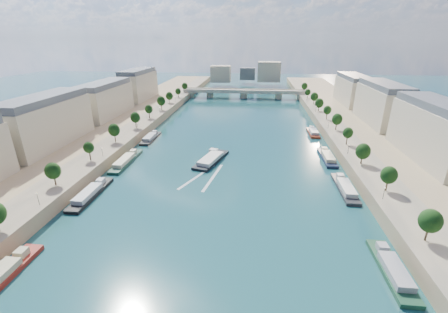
# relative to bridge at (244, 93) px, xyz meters

# --- Properties ---
(ground) EXTENTS (700.00, 700.00, 0.00)m
(ground) POSITION_rel_bridge_xyz_m (0.00, -138.44, -5.08)
(ground) COLOR #0D373D
(ground) RESTS_ON ground
(quay_left) EXTENTS (44.00, 520.00, 5.00)m
(quay_left) POSITION_rel_bridge_xyz_m (-72.00, -138.44, -2.58)
(quay_left) COLOR #9E8460
(quay_left) RESTS_ON ground
(quay_right) EXTENTS (44.00, 520.00, 5.00)m
(quay_right) POSITION_rel_bridge_xyz_m (72.00, -138.44, -2.58)
(quay_right) COLOR #9E8460
(quay_right) RESTS_ON ground
(pave_left) EXTENTS (14.00, 520.00, 0.10)m
(pave_left) POSITION_rel_bridge_xyz_m (-57.00, -138.44, -0.03)
(pave_left) COLOR gray
(pave_left) RESTS_ON quay_left
(pave_right) EXTENTS (14.00, 520.00, 0.10)m
(pave_right) POSITION_rel_bridge_xyz_m (57.00, -138.44, -0.03)
(pave_right) COLOR gray
(pave_right) RESTS_ON quay_right
(trees_left) EXTENTS (4.80, 268.80, 8.26)m
(trees_left) POSITION_rel_bridge_xyz_m (-55.00, -136.44, 5.39)
(trees_left) COLOR #382B1E
(trees_left) RESTS_ON ground
(trees_right) EXTENTS (4.80, 268.80, 8.26)m
(trees_right) POSITION_rel_bridge_xyz_m (55.00, -128.44, 5.39)
(trees_right) COLOR #382B1E
(trees_right) RESTS_ON ground
(lamps_left) EXTENTS (0.36, 200.36, 4.28)m
(lamps_left) POSITION_rel_bridge_xyz_m (-52.50, -148.44, 2.70)
(lamps_left) COLOR black
(lamps_left) RESTS_ON ground
(lamps_right) EXTENTS (0.36, 200.36, 4.28)m
(lamps_right) POSITION_rel_bridge_xyz_m (52.50, -133.44, 2.70)
(lamps_right) COLOR black
(lamps_right) RESTS_ON ground
(buildings_left) EXTENTS (16.00, 226.00, 23.20)m
(buildings_left) POSITION_rel_bridge_xyz_m (-85.00, -126.44, 11.37)
(buildings_left) COLOR beige
(buildings_left) RESTS_ON ground
(buildings_right) EXTENTS (16.00, 226.00, 23.20)m
(buildings_right) POSITION_rel_bridge_xyz_m (85.00, -126.44, 11.37)
(buildings_right) COLOR beige
(buildings_right) RESTS_ON ground
(skyline) EXTENTS (79.00, 42.00, 22.00)m
(skyline) POSITION_rel_bridge_xyz_m (3.19, 81.08, 9.57)
(skyline) COLOR beige
(skyline) RESTS_ON ground
(bridge) EXTENTS (112.00, 12.00, 8.15)m
(bridge) POSITION_rel_bridge_xyz_m (0.00, 0.00, 0.00)
(bridge) COLOR #C1B79E
(bridge) RESTS_ON ground
(tour_barge) EXTENTS (13.93, 26.24, 3.60)m
(tour_barge) POSITION_rel_bridge_xyz_m (-7.67, -156.25, -4.18)
(tour_barge) COLOR black
(tour_barge) RESTS_ON ground
(wake) EXTENTS (14.71, 25.86, 0.04)m
(wake) POSITION_rel_bridge_xyz_m (-7.67, -172.91, -5.06)
(wake) COLOR silver
(wake) RESTS_ON ground
(moored_barges_left) EXTENTS (5.00, 154.25, 3.60)m
(moored_barges_left) POSITION_rel_bridge_xyz_m (-45.50, -193.57, -4.24)
(moored_barges_left) COLOR #161E30
(moored_barges_left) RESTS_ON ground
(moored_barges_right) EXTENTS (5.00, 132.34, 3.60)m
(moored_barges_right) POSITION_rel_bridge_xyz_m (45.50, -165.40, -4.24)
(moored_barges_right) COLOR #1C472F
(moored_barges_right) RESTS_ON ground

